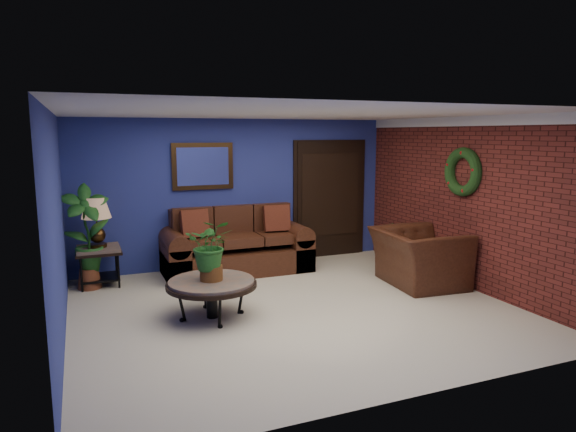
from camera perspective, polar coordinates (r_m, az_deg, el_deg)
name	(u,v)px	position (r m, az deg, el deg)	size (l,w,h in m)	color
floor	(294,308)	(6.81, 0.69, -10.20)	(5.50, 5.50, 0.00)	beige
wall_back	(238,193)	(8.83, -5.63, 2.58)	(5.50, 0.04, 2.50)	navy
wall_left	(57,229)	(6.00, -24.25, -1.31)	(0.04, 5.00, 2.50)	navy
wall_right_brick	(467,203)	(7.97, 19.24, 1.40)	(0.04, 5.00, 2.50)	maroon
ceiling	(295,113)	(6.42, 0.73, 11.33)	(5.50, 5.00, 0.02)	white
crown_molding	(470,121)	(7.89, 19.53, 9.91)	(0.03, 5.00, 0.14)	white
wall_mirror	(203,166)	(8.60, -9.45, 5.47)	(1.02, 0.06, 0.77)	#412911
closet_door	(330,200)	(9.48, 4.64, 1.83)	(1.44, 0.06, 2.18)	black
wreath	(463,172)	(7.93, 18.84, 4.65)	(0.72, 0.72, 0.16)	black
sofa	(236,250)	(8.55, -5.85, -3.77)	(2.37, 1.02, 1.07)	#462214
coffee_table	(212,285)	(6.42, -8.49, -7.55)	(1.11, 1.11, 0.48)	#544E49
end_table	(99,256)	(8.17, -20.29, -4.20)	(0.64, 0.64, 0.59)	#544E49
table_lamp	(96,217)	(8.06, -20.52, -0.06)	(0.43, 0.43, 0.71)	#412911
side_chair	(252,236)	(8.63, -3.98, -2.19)	(0.47, 0.47, 0.99)	brown
armchair	(419,257)	(7.97, 14.31, -4.49)	(1.28, 1.12, 0.83)	#462214
coffee_plant	(211,247)	(6.30, -8.59, -3.39)	(0.70, 0.65, 0.76)	brown
floor_plant	(385,243)	(9.08, 10.68, -3.00)	(0.37, 0.32, 0.73)	brown
tall_plant	(86,232)	(7.99, -21.49, -1.72)	(0.70, 0.50, 1.54)	brown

